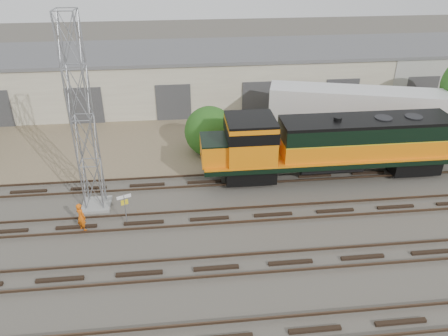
{
  "coord_description": "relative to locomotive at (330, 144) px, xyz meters",
  "views": [
    {
      "loc": [
        -5.49,
        -20.56,
        15.72
      ],
      "look_at": [
        -2.82,
        4.0,
        2.2
      ],
      "focal_mm": 35.0,
      "sensor_mm": 36.0,
      "label": 1
    }
  ],
  "objects": [
    {
      "name": "ground",
      "position": [
        -4.83,
        -6.0,
        -2.54
      ],
      "size": [
        140.0,
        140.0,
        0.0
      ],
      "primitive_type": "plane",
      "color": "#47423A",
      "rests_on": "ground"
    },
    {
      "name": "dirt_strip",
      "position": [
        -4.83,
        9.0,
        -2.53
      ],
      "size": [
        80.0,
        16.0,
        0.02
      ],
      "primitive_type": "cube",
      "color": "#726047",
      "rests_on": "ground"
    },
    {
      "name": "tracks",
      "position": [
        -4.83,
        -9.0,
        -2.46
      ],
      "size": [
        80.0,
        20.4,
        0.28
      ],
      "color": "black",
      "rests_on": "ground"
    },
    {
      "name": "warehouse",
      "position": [
        -4.79,
        16.98,
        0.11
      ],
      "size": [
        58.4,
        10.4,
        5.3
      ],
      "color": "beige",
      "rests_on": "ground"
    },
    {
      "name": "locomotive",
      "position": [
        0.0,
        0.0,
        0.0
      ],
      "size": [
        18.57,
        3.26,
        4.46
      ],
      "color": "black",
      "rests_on": "tracks"
    },
    {
      "name": "signal_tower",
      "position": [
        -15.96,
        -2.22,
        3.37
      ],
      "size": [
        1.79,
        1.79,
        12.13
      ],
      "rotation": [
        0.0,
        0.0,
        -0.03
      ],
      "color": "gray",
      "rests_on": "ground"
    },
    {
      "name": "sign_post",
      "position": [
        -13.84,
        -4.41,
        -1.08
      ],
      "size": [
        0.8,
        0.35,
        2.08
      ],
      "color": "gray",
      "rests_on": "ground"
    },
    {
      "name": "worker",
      "position": [
        -16.4,
        -4.71,
        -1.62
      ],
      "size": [
        0.79,
        0.77,
        1.83
      ],
      "primitive_type": "imported",
      "rotation": [
        0.0,
        0.0,
        2.42
      ],
      "color": "#EB5F0D",
      "rests_on": "ground"
    },
    {
      "name": "semi_trailer",
      "position": [
        4.5,
        6.05,
        0.19
      ],
      "size": [
        14.37,
        6.53,
        4.35
      ],
      "rotation": [
        0.0,
        0.0,
        -0.27
      ],
      "color": "silver",
      "rests_on": "ground"
    },
    {
      "name": "dumpster_blue",
      "position": [
        12.6,
        12.26,
        -1.79
      ],
      "size": [
        1.95,
        1.88,
        1.5
      ],
      "primitive_type": "cube",
      "rotation": [
        0.0,
        0.0,
        -0.27
      ],
      "color": "navy",
      "rests_on": "ground"
    },
    {
      "name": "dumpster_red",
      "position": [
        13.6,
        10.55,
        -1.84
      ],
      "size": [
        1.89,
        1.83,
        1.4
      ],
      "primitive_type": "cube",
      "rotation": [
        0.0,
        0.0,
        -0.35
      ],
      "color": "maroon",
      "rests_on": "ground"
    },
    {
      "name": "tree_mid",
      "position": [
        -7.84,
        4.78,
        -0.89
      ],
      "size": [
        4.18,
        3.98,
        3.98
      ],
      "color": "#382619",
      "rests_on": "ground"
    }
  ]
}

